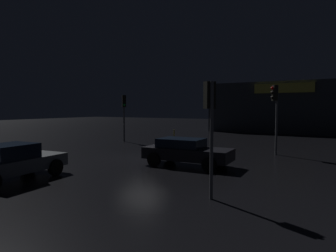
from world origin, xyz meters
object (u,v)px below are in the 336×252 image
at_px(traffic_signal_opposite, 124,108).
at_px(store_building, 289,108).
at_px(traffic_signal_cross_right, 210,110).
at_px(traffic_signal_cross_left, 275,104).
at_px(car_near, 186,151).
at_px(car_far, 11,162).

bearing_deg(traffic_signal_opposite, store_building, 60.67).
relative_size(store_building, traffic_signal_cross_right, 4.67).
bearing_deg(traffic_signal_opposite, traffic_signal_cross_right, -42.84).
xyz_separation_m(store_building, traffic_signal_cross_left, (1.78, -20.67, 0.18)).
distance_m(traffic_signal_opposite, traffic_signal_cross_right, 17.02).
xyz_separation_m(traffic_signal_opposite, traffic_signal_cross_right, (12.48, -11.57, -0.02)).
xyz_separation_m(store_building, car_near, (-1.50, -26.61, -2.24)).
xyz_separation_m(traffic_signal_cross_left, traffic_signal_cross_right, (-0.26, -10.41, -0.29)).
xyz_separation_m(traffic_signal_cross_right, car_far, (-7.84, -1.79, -2.12)).
relative_size(traffic_signal_cross_right, car_near, 0.84).
distance_m(store_building, car_near, 26.74).
height_order(traffic_signal_opposite, traffic_signal_cross_left, traffic_signal_cross_left).
bearing_deg(traffic_signal_cross_right, car_near, 124.02).
height_order(car_near, car_far, car_far).
relative_size(traffic_signal_opposite, traffic_signal_cross_right, 1.07).
distance_m(traffic_signal_opposite, car_near, 12.02).
distance_m(store_building, traffic_signal_cross_right, 31.12).
bearing_deg(store_building, traffic_signal_cross_left, -85.08).
bearing_deg(traffic_signal_cross_left, car_far, -123.61).
xyz_separation_m(store_building, car_far, (-6.33, -32.87, -2.23)).
bearing_deg(store_building, car_near, -93.23).
bearing_deg(traffic_signal_cross_left, traffic_signal_cross_right, -91.45).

